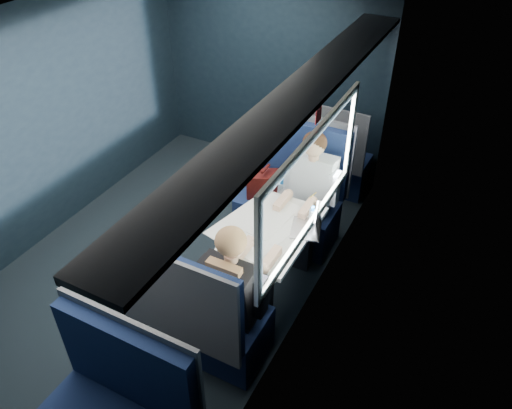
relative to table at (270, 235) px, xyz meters
The scene contains 12 objects.
ground 1.23m from the table, behind, with size 2.80×4.20×0.01m, color black.
room_shell 1.30m from the table, behind, with size 3.00×4.40×2.40m.
table is the anchor object (origin of this frame).
seat_bay_near 0.92m from the table, 102.74° to the left, with size 1.04×0.62×1.26m.
seat_bay_far 0.93m from the table, 101.78° to the right, with size 1.04×0.62×1.26m.
seat_row_front 1.82m from the table, 95.80° to the left, with size 1.04×0.51×1.16m.
man 0.70m from the table, 84.48° to the left, with size 0.53×0.56×1.32m.
woman 0.71m from the table, 84.55° to the right, with size 0.53×0.56×1.32m.
papers 0.13m from the table, 167.56° to the left, with size 0.57×0.83×0.01m, color white.
laptop 0.37m from the table, 22.34° to the left, with size 0.31×0.35×0.23m.
bottle_small 0.39m from the table, 33.89° to the left, with size 0.06×0.06×0.20m.
cup 0.53m from the table, 58.48° to the left, with size 0.06×0.06×0.08m, color white.
Camera 1 is at (2.43, -2.94, 3.44)m, focal length 35.00 mm.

